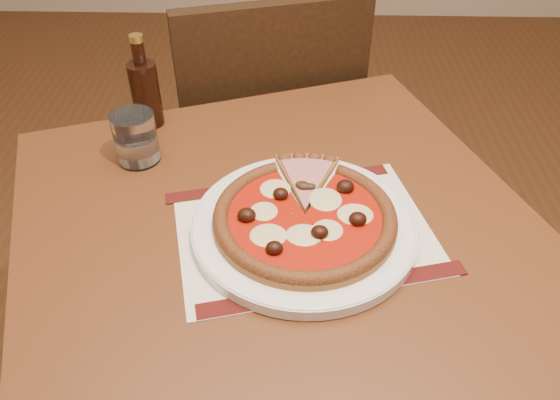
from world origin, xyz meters
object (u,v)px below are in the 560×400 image
Objects in this scene: table at (280,267)px; bottle at (145,91)px; plate at (304,226)px; pizza at (305,217)px; water_glass at (136,138)px; chair_far at (264,137)px.

bottle is (-0.26, 0.29, 0.17)m from table.
bottle is at bearing 134.74° from plate.
water_glass reaches higher than pizza.
plate reaches higher than table.
table is at bearing 78.46° from chair_far.
chair_far reaches higher than pizza.
water_glass reaches higher than plate.
chair_far is at bearing 99.10° from pizza.
table is at bearing 153.83° from plate.
chair_far is at bearing 95.68° from table.
chair_far is at bearing 64.54° from water_glass.
water_glass is at bearing -87.19° from bottle.
bottle is at bearing 132.68° from table.
plate is 3.73× the size of water_glass.
plate is at bearing 90.91° from pizza.
bottle is at bearing 92.81° from water_glass.
table is at bearing -32.32° from water_glass.
plate is (0.04, -0.02, 0.11)m from table.
plate is at bearing -45.26° from bottle.
chair_far is at bearing 55.24° from bottle.
water_glass is (-0.26, 0.16, 0.15)m from table.
water_glass reaches higher than table.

